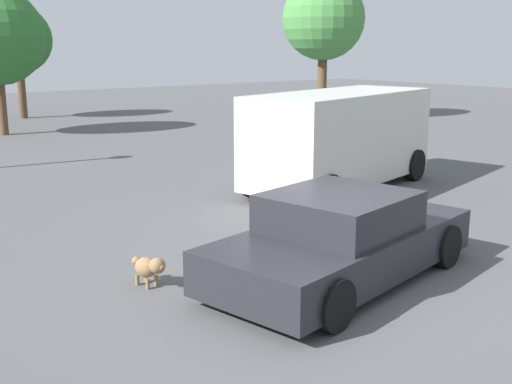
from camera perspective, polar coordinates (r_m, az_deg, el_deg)
The scene contains 6 objects.
ground_plane at distance 8.90m, azimuth 7.33°, elevation -8.44°, with size 80.00×80.00×0.00m, color #515154.
sedan_foreground at distance 9.00m, azimuth 7.65°, elevation -4.26°, with size 4.61×2.66×1.27m.
dog at distance 8.88m, azimuth -9.55°, elevation -6.64°, with size 0.34×0.64×0.46m.
van_white at distance 14.69m, azimuth 7.56°, elevation 4.90°, with size 5.43×3.17×2.21m.
tree_back_left at distance 28.85m, azimuth 6.05°, elevation 15.13°, with size 3.60×3.60×6.18m.
tree_back_right at distance 30.87m, azimuth -20.55°, elevation 12.62°, with size 3.00×3.00×4.99m.
Camera 1 is at (-5.87, -5.86, 3.24)m, focal length 44.72 mm.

